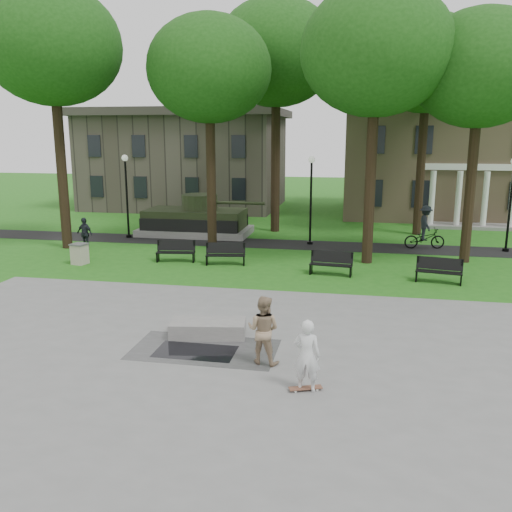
{
  "coord_description": "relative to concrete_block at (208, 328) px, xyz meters",
  "views": [
    {
      "loc": [
        3.03,
        -16.64,
        5.84
      ],
      "look_at": [
        -0.67,
        2.76,
        1.4
      ],
      "focal_mm": 38.0,
      "sensor_mm": 36.0,
      "label": 1
    }
  ],
  "objects": [
    {
      "name": "ground",
      "position": [
        1.2,
        2.04,
        -0.24
      ],
      "size": [
        120.0,
        120.0,
        0.0
      ],
      "primitive_type": "plane",
      "color": "#1F6116",
      "rests_on": "ground"
    },
    {
      "name": "pedestrian_walker",
      "position": [
        -9.66,
        10.81,
        0.59
      ],
      "size": [
        1.06,
        0.67,
        1.67
      ],
      "primitive_type": "imported",
      "rotation": [
        0.0,
        0.0,
        -0.29
      ],
      "color": "#20232B",
      "rests_on": "ground"
    },
    {
      "name": "tree_5",
      "position": [
        7.7,
        18.54,
        9.42
      ],
      "size": [
        6.4,
        6.4,
        12.44
      ],
      "color": "black",
      "rests_on": "ground"
    },
    {
      "name": "tree_0",
      "position": [
        -10.8,
        11.04,
        9.78
      ],
      "size": [
        6.8,
        6.8,
        12.97
      ],
      "color": "black",
      "rests_on": "ground"
    },
    {
      "name": "lamp_left",
      "position": [
        -8.8,
        14.34,
        2.55
      ],
      "size": [
        0.36,
        0.36,
        4.73
      ],
      "color": "black",
      "rests_on": "ground"
    },
    {
      "name": "building_right",
      "position": [
        11.2,
        28.03,
        4.1
      ],
      "size": [
        17.0,
        12.0,
        8.6
      ],
      "color": "#9E8460",
      "rests_on": "ground"
    },
    {
      "name": "footpath",
      "position": [
        1.2,
        14.04,
        -0.24
      ],
      "size": [
        44.0,
        2.6,
        0.01
      ],
      "primitive_type": "cube",
      "color": "black",
      "rests_on": "ground"
    },
    {
      "name": "tree_2",
      "position": [
        4.7,
        10.54,
        9.07
      ],
      "size": [
        6.6,
        6.6,
        12.16
      ],
      "color": "black",
      "rests_on": "ground"
    },
    {
      "name": "skateboarder",
      "position": [
        3.19,
        -2.97,
        0.64
      ],
      "size": [
        0.65,
        0.45,
        1.73
      ],
      "primitive_type": "imported",
      "rotation": [
        0.0,
        0.0,
        3.09
      ],
      "color": "silver",
      "rests_on": "plaza"
    },
    {
      "name": "trash_bin",
      "position": [
        -8.3,
        7.74,
        0.24
      ],
      "size": [
        0.77,
        0.77,
        0.96
      ],
      "rotation": [
        0.0,
        0.0,
        -0.18
      ],
      "color": "#BFB29D",
      "rests_on": "ground"
    },
    {
      "name": "tank_monument",
      "position": [
        -5.26,
        16.04,
        0.61
      ],
      "size": [
        7.45,
        3.4,
        2.4
      ],
      "color": "gray",
      "rests_on": "ground"
    },
    {
      "name": "tree_4",
      "position": [
        -0.8,
        18.04,
        10.15
      ],
      "size": [
        7.2,
        7.2,
        13.5
      ],
      "color": "black",
      "rests_on": "ground"
    },
    {
      "name": "park_bench_3",
      "position": [
        7.5,
        7.52,
        0.28
      ],
      "size": [
        1.85,
        0.82,
        1.0
      ],
      "rotation": [
        0.0,
        0.0,
        -0.17
      ],
      "color": "black",
      "rests_on": "ground"
    },
    {
      "name": "concrete_block",
      "position": [
        0.0,
        0.0,
        0.0
      ],
      "size": [
        2.33,
        1.33,
        0.45
      ],
      "primitive_type": "cube",
      "rotation": [
        0.0,
        0.0,
        0.16
      ],
      "color": "gray",
      "rests_on": "plaza"
    },
    {
      "name": "park_bench_0",
      "position": [
        -4.1,
        9.06,
        0.28
      ],
      "size": [
        1.84,
        0.77,
        1.0
      ],
      "rotation": [
        0.0,
        0.0,
        0.14
      ],
      "color": "black",
      "rests_on": "ground"
    },
    {
      "name": "lamp_mid",
      "position": [
        1.7,
        14.34,
        2.55
      ],
      "size": [
        0.36,
        0.36,
        4.73
      ],
      "color": "black",
      "rests_on": "ground"
    },
    {
      "name": "plaza",
      "position": [
        1.2,
        -2.96,
        -0.23
      ],
      "size": [
        22.0,
        16.0,
        0.02
      ],
      "primitive_type": "cube",
      "color": "gray",
      "rests_on": "ground"
    },
    {
      "name": "tree_1",
      "position": [
        -3.3,
        12.54,
        8.71
      ],
      "size": [
        6.2,
        6.2,
        11.63
      ],
      "color": "black",
      "rests_on": "ground"
    },
    {
      "name": "skateboard",
      "position": [
        3.18,
        -2.98,
        -0.19
      ],
      "size": [
        0.8,
        0.46,
        0.07
      ],
      "primitive_type": "cube",
      "rotation": [
        0.0,
        0.0,
        0.36
      ],
      "color": "brown",
      "rests_on": "plaza"
    },
    {
      "name": "building_left",
      "position": [
        -9.8,
        28.54,
        3.35
      ],
      "size": [
        15.0,
        10.0,
        7.2
      ],
      "primitive_type": "cube",
      "color": "#4C443D",
      "rests_on": "ground"
    },
    {
      "name": "park_bench_2",
      "position": [
        3.17,
        7.95,
        0.28
      ],
      "size": [
        1.84,
        0.72,
        1.0
      ],
      "rotation": [
        0.0,
        0.0,
        -0.11
      ],
      "color": "black",
      "rests_on": "ground"
    },
    {
      "name": "tree_3",
      "position": [
        9.2,
        11.54,
        8.35
      ],
      "size": [
        6.0,
        6.0,
        11.19
      ],
      "color": "black",
      "rests_on": "ground"
    },
    {
      "name": "cyclist",
      "position": [
        7.67,
        14.31,
        0.68
      ],
      "size": [
        2.17,
        1.27,
        2.27
      ],
      "rotation": [
        0.0,
        0.0,
        1.73
      ],
      "color": "black",
      "rests_on": "ground"
    },
    {
      "name": "puddle",
      "position": [
        -0.02,
        -1.24,
        -0.22
      ],
      "size": [
        2.2,
        1.2,
        0.0
      ],
      "primitive_type": "cube",
      "color": "black",
      "rests_on": "plaza"
    },
    {
      "name": "park_bench_1",
      "position": [
        -1.67,
        8.91,
        0.28
      ],
      "size": [
        1.85,
        0.81,
        1.0
      ],
      "rotation": [
        0.0,
        0.0,
        0.16
      ],
      "color": "black",
      "rests_on": "ground"
    },
    {
      "name": "friend_watching",
      "position": [
        1.94,
        -1.61,
        0.68
      ],
      "size": [
        1.0,
        0.85,
        1.81
      ],
      "primitive_type": "imported",
      "rotation": [
        0.0,
        0.0,
        2.94
      ],
      "color": "#987F62",
      "rests_on": "plaza"
    },
    {
      "name": "lamp_right",
      "position": [
        11.7,
        14.34,
        2.55
      ],
      "size": [
        0.36,
        0.36,
        4.73
      ],
      "color": "black",
      "rests_on": "ground"
    }
  ]
}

